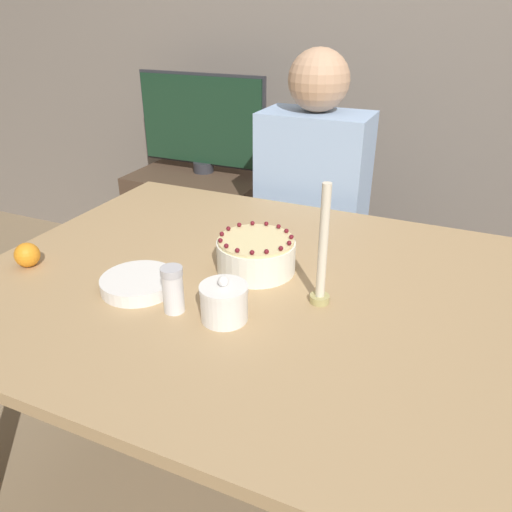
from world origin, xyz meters
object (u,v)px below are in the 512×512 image
Objects in this scene: cake at (256,255)px; sugar_shaker at (173,289)px; candle at (322,256)px; tv_monitor at (202,122)px; person_man_blue_shirt at (311,233)px; sugar_bowl at (224,302)px.

sugar_shaker is at bearing -109.48° from cake.
candle is 1.47m from tv_monitor.
cake is at bearing -54.30° from tv_monitor.
candle is (0.20, -0.08, 0.08)m from cake.
candle is 0.24× the size of person_man_blue_shirt.
cake is 1.91× the size of sugar_bowl.
sugar_bowl is 1.50m from tv_monitor.
sugar_shaker is (-0.12, -0.02, 0.01)m from sugar_bowl.
tv_monitor reaches higher than sugar_bowl.
candle reaches higher than sugar_bowl.
person_man_blue_shirt reaches higher than cake.
tv_monitor reaches higher than sugar_shaker.
sugar_bowl is 0.97× the size of sugar_shaker.
person_man_blue_shirt reaches higher than sugar_bowl.
person_man_blue_shirt is 1.88× the size of tv_monitor.
person_man_blue_shirt is at bearing -26.42° from tv_monitor.
candle reaches higher than sugar_shaker.
person_man_blue_shirt is at bearing 88.92° from sugar_shaker.
person_man_blue_shirt reaches higher than tv_monitor.
candle is 0.45× the size of tv_monitor.
cake is at bearing 96.98° from sugar_bowl.
sugar_bowl is 0.12m from sugar_shaker.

